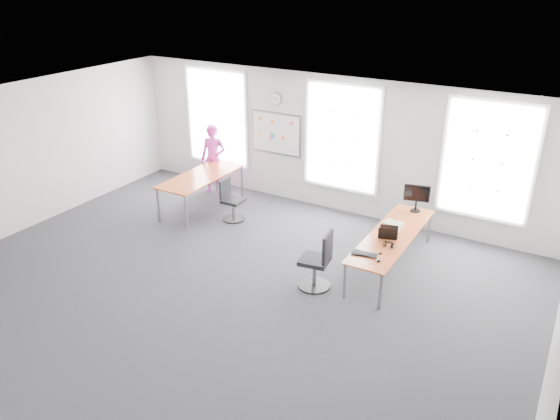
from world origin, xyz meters
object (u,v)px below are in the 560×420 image
Objects in this scene: desk_right at (392,237)px; chair_right at (318,263)px; headphones at (388,245)px; desk_left at (201,178)px; chair_left at (231,202)px; person at (213,159)px; monitor at (417,196)px; keyboard at (364,254)px.

chair_right is at bearing -123.81° from desk_right.
headphones reaches higher than desk_right.
headphones is (4.69, -0.89, -0.01)m from desk_left.
desk_left reaches higher than desk_right.
desk_right is at bearing -96.64° from chair_left.
chair_right is at bearing -120.52° from chair_left.
desk_right is at bearing -31.24° from person.
monitor reaches higher than headphones.
chair_left is at bearing -126.56° from chair_right.
desk_left is 1.02m from person.
chair_right reaches higher than chair_left.
headphones is 1.70m from monitor.
chair_left is 1.68× the size of monitor.
monitor is at bearing 151.48° from chair_right.
chair_left is at bearing 147.47° from keyboard.
person is (-4.12, 2.60, 0.37)m from chair_right.
person reaches higher than chair_left.
person is (-4.96, 1.34, 0.20)m from desk_right.
chair_left is 3.90m from monitor.
chair_right is (3.75, -1.65, -0.27)m from desk_left.
desk_left is 4.78m from headphones.
desk_left is at bearing -84.81° from person.
desk_right is 1.66× the size of person.
headphones is at bearing -100.73° from monitor.
monitor is at bearing 71.27° from keyboard.
headphones reaches higher than keyboard.
desk_left reaches higher than keyboard.
monitor reaches higher than desk_right.
person is at bearing 140.73° from keyboard.
chair_left is 1.72m from person.
keyboard is 2.16m from monitor.
chair_left is 3.77m from keyboard.
keyboard is at bearing -41.57° from person.
chair_left is 5.23× the size of headphones.
desk_right is 4.61m from desk_left.
keyboard is 0.52m from headphones.
desk_right is 3.72m from chair_left.
desk_left is at bearing 175.82° from headphones.
desk_right is 15.86× the size of headphones.
keyboard is (4.45, -1.35, -0.04)m from desk_left.
person reaches higher than desk_left.
headphones is at bearing -103.79° from chair_left.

